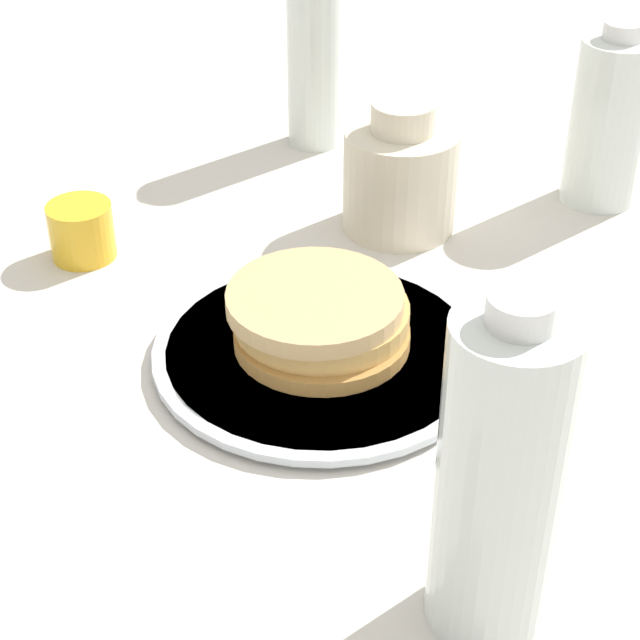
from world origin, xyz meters
name	(u,v)px	position (x,y,z in m)	size (l,w,h in m)	color
ground_plane	(320,338)	(0.00, 0.00, 0.00)	(4.00, 4.00, 0.00)	silver
plate	(320,352)	(0.00, 0.03, 0.01)	(0.29, 0.29, 0.01)	silver
pancake_stack	(320,320)	(0.00, 0.03, 0.04)	(0.16, 0.16, 0.06)	#AF784A
juice_glass	(82,231)	(0.23, -0.15, 0.03)	(0.06, 0.06, 0.06)	yellow
cream_jug	(400,175)	(-0.09, -0.20, 0.06)	(0.12, 0.12, 0.14)	beige
water_bottle_near	(608,120)	(-0.31, -0.25, 0.09)	(0.08, 0.08, 0.20)	silver
water_bottle_mid	(314,54)	(-0.01, -0.40, 0.11)	(0.06, 0.06, 0.23)	silver
water_bottle_far	(500,479)	(-0.09, 0.31, 0.12)	(0.08, 0.08, 0.24)	silver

